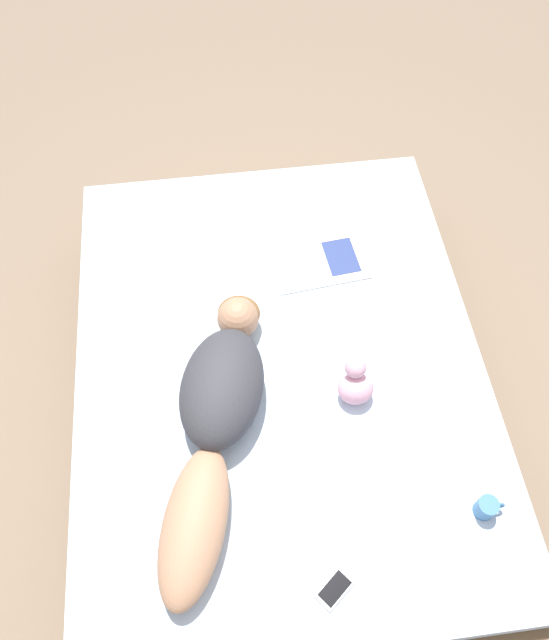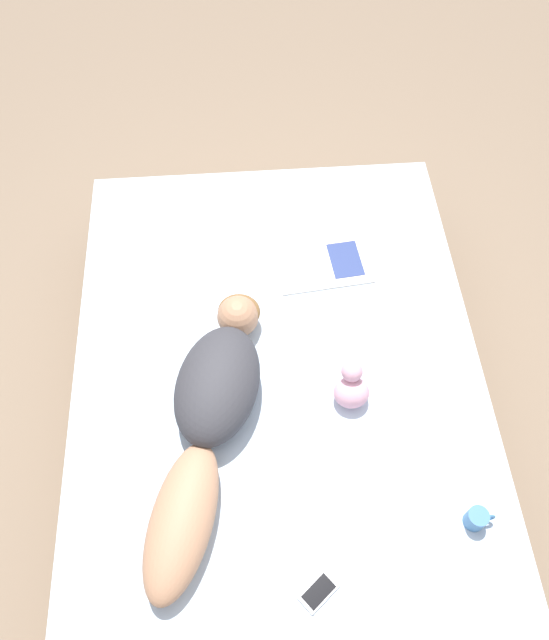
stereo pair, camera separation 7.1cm
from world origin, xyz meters
TOP-DOWN VIEW (x-y plane):
  - ground_plane at (0.00, 0.00)m, footprint 12.00×12.00m
  - bed at (0.00, 0.00)m, footprint 1.71×2.20m
  - person at (-0.27, -0.25)m, footprint 0.54×1.22m
  - open_magazine at (0.24, 0.48)m, footprint 0.44×0.32m
  - coffee_mug at (0.64, -0.69)m, footprint 0.10×0.07m
  - cell_phone at (0.07, -0.88)m, footprint 0.15×0.14m
  - plush_toy at (0.27, -0.17)m, footprint 0.14×0.15m

SIDE VIEW (x-z plane):
  - ground_plane at x=0.00m, z-range 0.00..0.00m
  - bed at x=0.00m, z-range 0.00..0.54m
  - open_magazine at x=0.24m, z-range 0.54..0.55m
  - cell_phone at x=0.07m, z-range 0.55..0.56m
  - coffee_mug at x=0.64m, z-range 0.55..0.63m
  - plush_toy at x=0.27m, z-range 0.53..0.71m
  - person at x=-0.27m, z-range 0.53..0.76m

